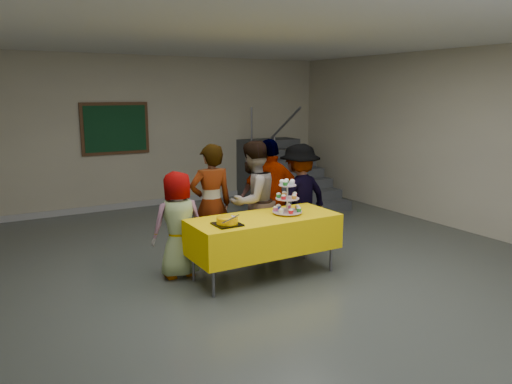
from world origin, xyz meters
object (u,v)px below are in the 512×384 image
cupcake_stand (287,200)px  staircase (282,177)px  bear_cake (227,220)px  noticeboard (115,129)px  schoolchild_a (178,225)px  schoolchild_e (299,197)px  schoolchild_b (211,204)px  bake_table (264,233)px  schoolchild_d (271,198)px  schoolchild_c (253,201)px

cupcake_stand → staircase: staircase is taller
bear_cake → staircase: (3.27, 3.85, -0.34)m
cupcake_stand → bear_cake: (-0.91, -0.11, -0.12)m
bear_cake → noticeboard: 4.75m
schoolchild_a → staircase: (3.62, 3.21, -0.18)m
staircase → cupcake_stand: bearing=-122.2°
cupcake_stand → schoolchild_e: (0.70, 0.73, -0.17)m
schoolchild_a → schoolchild_b: schoolchild_b is taller
schoolchild_a → bake_table: bearing=150.4°
bake_table → schoolchild_b: (-0.36, 0.79, 0.26)m
schoolchild_d → staircase: 3.77m
schoolchild_c → noticeboard: bearing=-98.0°
schoolchild_a → schoolchild_b: size_ratio=0.83×
staircase → noticeboard: size_ratio=1.85×
bake_table → staircase: 4.61m
bear_cake → schoolchild_a: 0.76m
bake_table → cupcake_stand: size_ratio=4.22×
schoolchild_d → staircase: bearing=-121.0°
bear_cake → schoolchild_d: size_ratio=0.22×
staircase → schoolchild_d: bearing=-125.5°
bear_cake → schoolchild_e: schoolchild_e is taller
schoolchild_a → schoolchild_c: bearing=-174.1°
cupcake_stand → noticeboard: size_ratio=0.34×
schoolchild_a → schoolchild_c: size_ratio=0.81×
schoolchild_e → staircase: staircase is taller
schoolchild_e → staircase: size_ratio=0.65×
bake_table → schoolchild_e: (1.04, 0.72, 0.22)m
staircase → noticeboard: bearing=165.8°
staircase → bear_cake: bearing=-130.3°
schoolchild_a → staircase: staircase is taller
bear_cake → schoolchild_a: (-0.36, 0.65, -0.16)m
cupcake_stand → noticeboard: 4.72m
schoolchild_d → bake_table: bearing=57.4°
schoolchild_b → staircase: 4.26m
schoolchild_b → noticeboard: size_ratio=1.25×
cupcake_stand → staircase: 4.45m
schoolchild_b → schoolchild_e: 1.39m
cupcake_stand → schoolchild_c: 0.68m
schoolchild_a → schoolchild_d: schoolchild_d is taller
bake_table → schoolchild_c: schoolchild_c is taller
staircase → schoolchild_e: bearing=-118.8°
bake_table → schoolchild_e: size_ratio=1.21×
bake_table → schoolchild_d: (0.51, 0.68, 0.27)m
bear_cake → bake_table: bearing=11.8°
bear_cake → schoolchild_d: (1.08, 0.80, 0.00)m
schoolchild_e → schoolchild_c: bearing=-1.7°
bear_cake → schoolchild_b: (0.22, 0.91, -0.02)m
schoolchild_c → schoolchild_e: size_ratio=1.06×
schoolchild_a → schoolchild_d: bearing=-174.0°
staircase → schoolchild_c: bearing=-128.9°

